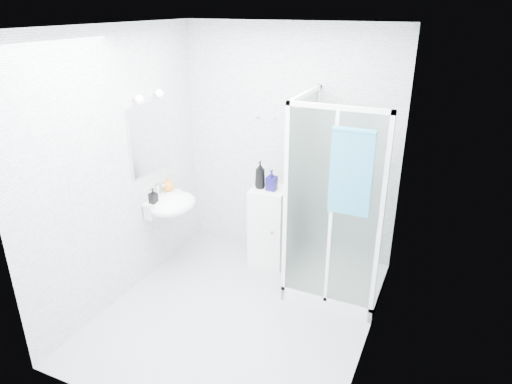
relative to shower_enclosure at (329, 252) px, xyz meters
The scene contains 12 objects.
room 1.33m from the shower_enclosure, 131.13° to the right, with size 2.40×2.60×2.60m.
shower_enclosure is the anchor object (origin of this frame).
wall_basin 1.72m from the shower_enclosure, 169.19° to the right, with size 0.46×0.56×0.35m.
mirror 2.16m from the shower_enclosure, behind, with size 0.02×0.60×0.70m, color white.
vanity_lights 2.35m from the shower_enclosure, behind, with size 0.10×0.40×0.08m.
wall_hooks 1.57m from the shower_enclosure, 151.98° to the left, with size 0.23×0.06×0.03m.
storage_cabinet 0.80m from the shower_enclosure, 162.24° to the left, with size 0.41×0.42×0.91m.
hand_towel 1.14m from the shower_enclosure, 59.71° to the right, with size 0.35×0.05×0.75m.
shampoo_bottle_a 1.08m from the shower_enclosure, 165.13° to the left, with size 0.12×0.12×0.30m, color black.
shampoo_bottle_b 0.96m from the shower_enclosure, 162.92° to the left, with size 0.10×0.10×0.23m, color #120D53.
soap_dispenser_orange 1.85m from the shower_enclosure, behind, with size 0.12×0.12×0.15m, color orange.
soap_dispenser_black 1.87m from the shower_enclosure, 164.28° to the right, with size 0.07×0.07×0.16m, color black.
Camera 1 is at (1.65, -3.17, 2.76)m, focal length 32.00 mm.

